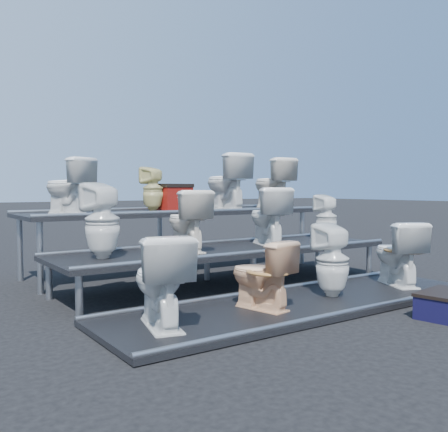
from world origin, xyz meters
TOP-DOWN VIEW (x-y plane):
  - ground at (0.00, 0.00)m, footprint 80.00×80.00m
  - tier_front at (0.00, -1.30)m, footprint 4.20×1.20m
  - tier_mid at (0.00, 0.00)m, footprint 4.20×1.20m
  - tier_back at (0.00, 1.30)m, footprint 4.20×1.20m
  - toilet_0 at (-1.59, -1.30)m, footprint 0.59×0.82m
  - toilet_1 at (-0.55, -1.30)m, footprint 0.48×0.69m
  - toilet_2 at (0.39, -1.30)m, footprint 0.39×0.40m
  - toilet_3 at (1.47, -1.30)m, footprint 0.67×0.83m
  - toilet_4 at (-1.57, 0.00)m, footprint 0.42×0.42m
  - toilet_5 at (-0.57, 0.00)m, footprint 0.49×0.73m
  - toilet_6 at (0.61, 0.00)m, footprint 0.60×0.80m
  - toilet_7 at (1.66, 0.00)m, footprint 0.33×0.33m
  - toilet_8 at (-1.51, 1.30)m, footprint 0.61×0.77m
  - toilet_9 at (-0.35, 1.30)m, footprint 0.35×0.35m
  - toilet_10 at (0.87, 1.30)m, footprint 0.48×0.82m
  - toilet_11 at (1.78, 1.30)m, footprint 0.49×0.80m
  - red_crate at (-0.02, 1.35)m, footprint 0.51×0.43m
  - step_stool at (0.79, -2.31)m, footprint 0.62×0.43m

SIDE VIEW (x-z plane):
  - ground at x=0.00m, z-range 0.00..0.00m
  - tier_front at x=0.00m, z-range 0.00..0.06m
  - step_stool at x=0.79m, z-range 0.00..0.21m
  - tier_mid at x=0.00m, z-range 0.00..0.46m
  - toilet_1 at x=-0.55m, z-range 0.06..0.70m
  - toilet_3 at x=1.47m, z-range 0.06..0.80m
  - tier_back at x=0.00m, z-range 0.00..0.86m
  - toilet_0 at x=-1.59m, z-range 0.06..0.81m
  - toilet_2 at x=0.39m, z-range 0.06..0.81m
  - toilet_7 at x=1.66m, z-range 0.46..1.09m
  - toilet_5 at x=-0.57m, z-range 0.46..1.16m
  - toilet_6 at x=0.61m, z-range 0.46..1.19m
  - toilet_4 at x=-1.57m, z-range 0.46..1.24m
  - red_crate at x=-0.02m, z-range 0.86..1.19m
  - toilet_9 at x=-0.35m, z-range 0.86..1.47m
  - toilet_8 at x=-1.51m, z-range 0.86..1.55m
  - toilet_11 at x=1.78m, z-range 0.86..1.65m
  - toilet_10 at x=0.87m, z-range 0.86..1.69m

